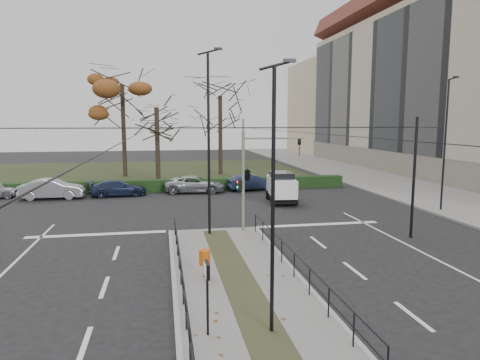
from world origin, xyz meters
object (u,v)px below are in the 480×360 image
at_px(white_van, 281,186).
at_px(rust_tree, 122,85).
at_px(parked_car_second, 52,189).
at_px(streetlamp_sidewalk, 445,143).
at_px(streetlamp_median_near, 274,199).
at_px(bare_tree_center, 220,102).
at_px(parked_car_fifth, 252,182).
at_px(streetlamp_median_far, 209,142).
at_px(parked_car_third, 118,188).
at_px(bare_tree_near, 157,113).
at_px(parked_car_fourth, 195,184).
at_px(traffic_light, 249,173).
at_px(litter_bin, 205,258).
at_px(info_panel, 207,278).

xyz_separation_m(white_van, rust_tree, (-12.24, 16.42, 8.33)).
bearing_deg(parked_car_second, streetlamp_sidewalk, -110.36).
xyz_separation_m(streetlamp_median_near, bare_tree_center, (3.38, 35.26, 4.06)).
bearing_deg(streetlamp_median_near, parked_car_fifth, 79.45).
distance_m(streetlamp_median_far, bare_tree_center, 25.35).
distance_m(streetlamp_median_near, parked_car_second, 25.70).
bearing_deg(parked_car_third, bare_tree_near, -27.70).
distance_m(parked_car_fourth, bare_tree_center, 13.76).
relative_size(traffic_light, streetlamp_median_near, 0.72).
distance_m(traffic_light, litter_bin, 7.53).
xyz_separation_m(streetlamp_median_far, white_van, (6.09, 8.35, -3.65)).
bearing_deg(bare_tree_near, rust_tree, 128.72).
relative_size(litter_bin, bare_tree_center, 0.09).
height_order(traffic_light, streetlamp_median_near, streetlamp_median_near).
relative_size(info_panel, bare_tree_near, 0.22).
height_order(streetlamp_median_far, white_van, streetlamp_median_far).
height_order(streetlamp_median_near, bare_tree_center, bare_tree_center).
bearing_deg(traffic_light, rust_tree, 108.80).
height_order(white_van, rust_tree, rust_tree).
bearing_deg(parked_car_fifth, white_van, -175.95).
distance_m(streetlamp_median_near, rust_tree, 36.25).
xyz_separation_m(streetlamp_sidewalk, parked_car_fourth, (-15.06, 10.38, -3.74)).
distance_m(litter_bin, parked_car_fifth, 20.90).
bearing_deg(streetlamp_median_near, traffic_light, 81.83).
xyz_separation_m(streetlamp_median_far, rust_tree, (-6.15, 24.77, 4.68)).
relative_size(parked_car_fourth, rust_tree, 0.39).
distance_m(info_panel, rust_tree, 36.24).
bearing_deg(rust_tree, streetlamp_median_near, -79.23).
xyz_separation_m(traffic_light, bare_tree_center, (1.81, 24.35, 4.71)).
bearing_deg(parked_car_fourth, rust_tree, 35.86).
xyz_separation_m(streetlamp_median_far, bare_tree_center, (3.92, 24.86, 3.07)).
distance_m(rust_tree, bare_tree_near, 6.21).
distance_m(rust_tree, bare_tree_center, 10.20).
bearing_deg(white_van, bare_tree_center, 97.50).
bearing_deg(parked_car_fifth, parked_car_second, 89.05).
relative_size(white_van, rust_tree, 0.33).
distance_m(parked_car_third, bare_tree_center, 16.89).
bearing_deg(streetlamp_sidewalk, parked_car_fifth, 133.80).
distance_m(litter_bin, parked_car_third, 19.69).
bearing_deg(traffic_light, bare_tree_center, 85.74).
height_order(streetlamp_sidewalk, parked_car_fourth, streetlamp_sidewalk).
relative_size(parked_car_second, bare_tree_center, 0.41).
relative_size(parked_car_third, parked_car_fourth, 0.88).
xyz_separation_m(info_panel, white_van, (7.29, 18.63, -0.57)).
height_order(streetlamp_sidewalk, parked_car_third, streetlamp_sidewalk).
bearing_deg(parked_car_third, info_panel, -174.62).
distance_m(parked_car_third, white_van, 12.74).
relative_size(streetlamp_median_near, parked_car_fourth, 1.48).
bearing_deg(parked_car_fifth, info_panel, 159.46).
distance_m(parked_car_fourth, bare_tree_near, 9.48).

